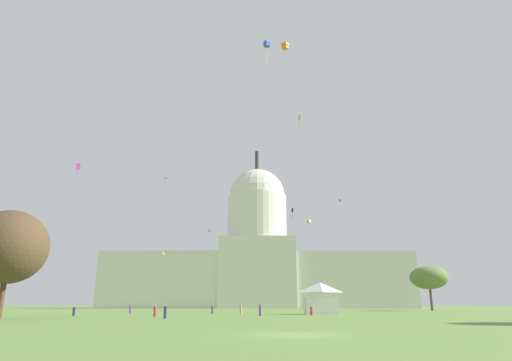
# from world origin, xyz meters

# --- Properties ---
(ground_plane) EXTENTS (800.00, 800.00, 0.00)m
(ground_plane) POSITION_xyz_m (0.00, 0.00, 0.00)
(ground_plane) COLOR olive
(capitol_building) EXTENTS (127.29, 25.80, 68.54)m
(capitol_building) POSITION_xyz_m (-1.93, 158.84, 19.17)
(capitol_building) COLOR silver
(capitol_building) RESTS_ON ground_plane
(event_tent) EXTENTS (5.77, 4.56, 5.28)m
(event_tent) POSITION_xyz_m (8.68, 49.74, 2.61)
(event_tent) COLOR white
(event_tent) RESTS_ON ground_plane
(tree_east_far) EXTENTS (13.01, 12.84, 11.45)m
(tree_east_far) POSITION_xyz_m (43.35, 89.83, 8.40)
(tree_east_far) COLOR brown
(tree_east_far) RESTS_ON ground_plane
(tree_west_far) EXTENTS (13.08, 13.79, 13.24)m
(tree_west_far) POSITION_xyz_m (-33.45, 27.65, 8.64)
(tree_west_far) COLOR #4C3823
(tree_west_far) RESTS_ON ground_plane
(person_red_front_right) EXTENTS (0.54, 0.54, 1.45)m
(person_red_front_right) POSITION_xyz_m (6.34, 43.89, 0.65)
(person_red_front_right) COLOR red
(person_red_front_right) RESTS_ON ground_plane
(person_red_near_tree_east) EXTENTS (0.57, 0.57, 1.59)m
(person_red_near_tree_east) POSITION_xyz_m (-16.55, 36.39, 0.72)
(person_red_near_tree_east) COLOR red
(person_red_near_tree_east) RESTS_ON ground_plane
(person_tan_deep_crowd) EXTENTS (0.56, 0.56, 1.75)m
(person_tan_deep_crowd) POSITION_xyz_m (-5.07, 53.23, 0.80)
(person_tan_deep_crowd) COLOR tan
(person_tan_deep_crowd) RESTS_ON ground_plane
(person_denim_lawn_far_right) EXTENTS (0.43, 0.43, 1.66)m
(person_denim_lawn_far_right) POSITION_xyz_m (-10.35, 55.66, 0.75)
(person_denim_lawn_far_right) COLOR #3D5684
(person_denim_lawn_far_right) RESTS_ON ground_plane
(person_navy_aisle_center) EXTENTS (0.35, 0.35, 1.63)m
(person_navy_aisle_center) POSITION_xyz_m (-13.52, 28.45, 0.75)
(person_navy_aisle_center) COLOR navy
(person_navy_aisle_center) RESTS_ON ground_plane
(person_purple_back_center) EXTENTS (0.52, 0.52, 1.70)m
(person_purple_back_center) POSITION_xyz_m (-1.75, 39.57, 0.78)
(person_purple_back_center) COLOR #703D93
(person_purple_back_center) RESTS_ON ground_plane
(person_purple_front_left) EXTENTS (0.42, 0.42, 1.62)m
(person_purple_front_left) POSITION_xyz_m (-26.37, 59.03, 0.75)
(person_purple_front_left) COLOR #703D93
(person_purple_front_left) RESTS_ON ground_plane
(person_navy_lawn_far_left) EXTENTS (0.44, 0.44, 1.45)m
(person_navy_lawn_far_left) POSITION_xyz_m (-29.85, 41.10, 0.65)
(person_navy_lawn_far_left) COLOR navy
(person_navy_lawn_far_left) RESTS_ON ground_plane
(kite_turquoise_low) EXTENTS (0.84, 1.57, 0.25)m
(kite_turquoise_low) POSITION_xyz_m (-8.96, 37.83, 11.89)
(kite_turquoise_low) COLOR teal
(kite_gold_high) EXTENTS (0.72, 0.55, 4.22)m
(kite_gold_high) POSITION_xyz_m (9.35, 80.64, 49.81)
(kite_gold_high) COLOR gold
(kite_lime_mid) EXTENTS (1.56, 1.57, 2.83)m
(kite_lime_mid) POSITION_xyz_m (18.02, 136.90, 32.12)
(kite_lime_mid) COLOR #8CD133
(kite_black_mid) EXTENTS (0.52, 0.49, 3.34)m
(kite_black_mid) POSITION_xyz_m (8.62, 100.77, 28.55)
(kite_black_mid) COLOR black
(kite_green_high) EXTENTS (1.84, 1.28, 2.70)m
(kite_green_high) POSITION_xyz_m (-37.88, 135.81, 49.05)
(kite_green_high) COLOR green
(kite_yellow_low) EXTENTS (0.41, 1.11, 0.90)m
(kite_yellow_low) POSITION_xyz_m (-32.78, 115.73, 17.64)
(kite_yellow_low) COLOR yellow
(kite_orange_high) EXTENTS (1.52, 1.53, 1.30)m
(kite_orange_high) POSITION_xyz_m (3.45, 48.65, 51.30)
(kite_orange_high) COLOR orange
(kite_cyan_low) EXTENTS (1.06, 1.73, 0.18)m
(kite_cyan_low) POSITION_xyz_m (30.32, 98.61, 11.16)
(kite_cyan_low) COLOR #33BCDB
(kite_blue_high) EXTENTS (1.11, 1.11, 3.83)m
(kite_blue_high) POSITION_xyz_m (-0.74, 28.86, 38.62)
(kite_blue_high) COLOR blue
(kite_magenta_mid) EXTENTS (1.02, 0.52, 3.56)m
(kite_magenta_mid) POSITION_xyz_m (-38.99, 57.71, 28.75)
(kite_magenta_mid) COLOR #D1339E
(kite_red_high) EXTENTS (0.38, 0.93, 3.17)m
(kite_red_high) POSITION_xyz_m (-20.41, 100.81, 54.21)
(kite_red_high) COLOR red
(kite_violet_high) EXTENTS (0.90, 0.89, 0.82)m
(kite_violet_high) POSITION_xyz_m (26.10, 115.40, 35.42)
(kite_violet_high) COLOR purple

